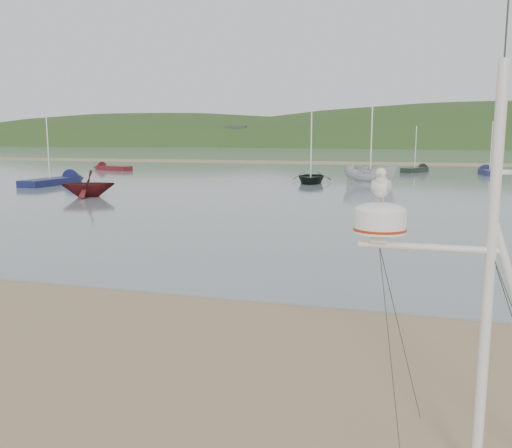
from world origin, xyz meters
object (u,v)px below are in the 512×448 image
(mast_rig, at_px, (477,368))
(sailboat_blue_far, at_px, (487,171))
(sailboat_dark_mid, at_px, (420,169))
(boat_white, at_px, (371,157))
(boat_dark, at_px, (311,155))
(dinghy_red_far, at_px, (106,168))
(boat_red, at_px, (88,171))
(sailboat_blue_near, at_px, (65,180))

(mast_rig, bearing_deg, sailboat_blue_far, 82.99)
(sailboat_dark_mid, bearing_deg, boat_white, -102.11)
(boat_dark, xyz_separation_m, sailboat_dark_mid, (8.48, 17.09, -1.93))
(sailboat_blue_far, bearing_deg, dinghy_red_far, -173.75)
(sailboat_blue_far, xyz_separation_m, sailboat_dark_mid, (-6.28, 1.88, 0.00))
(boat_red, relative_size, sailboat_blue_near, 0.45)
(boat_dark, bearing_deg, sailboat_dark_mid, 57.24)
(sailboat_blue_near, relative_size, sailboat_dark_mid, 1.36)
(boat_red, distance_m, sailboat_blue_near, 11.11)
(boat_dark, distance_m, sailboat_dark_mid, 19.18)
(sailboat_dark_mid, bearing_deg, sailboat_blue_far, -16.69)
(boat_white, bearing_deg, boat_red, 141.25)
(dinghy_red_far, distance_m, sailboat_dark_mid, 33.95)
(boat_dark, relative_size, sailboat_dark_mid, 0.86)
(dinghy_red_far, bearing_deg, boat_red, -60.78)
(boat_dark, xyz_separation_m, dinghy_red_far, (-24.90, 10.87, -1.95))
(boat_dark, height_order, boat_red, boat_dark)
(sailboat_blue_near, xyz_separation_m, dinghy_red_far, (-6.30, 16.35, -0.01))
(mast_rig, bearing_deg, sailboat_dark_mid, 89.89)
(sailboat_blue_near, xyz_separation_m, sailboat_dark_mid, (27.07, 22.57, 0.00))
(mast_rig, bearing_deg, sailboat_blue_near, 130.83)
(sailboat_blue_near, bearing_deg, dinghy_red_far, 111.08)
(sailboat_dark_mid, bearing_deg, mast_rig, -90.11)
(boat_white, height_order, dinghy_red_far, boat_white)
(boat_red, xyz_separation_m, sailboat_blue_near, (-7.41, 8.17, -1.28))
(mast_rig, distance_m, boat_white, 36.23)
(mast_rig, distance_m, boat_red, 30.22)
(mast_rig, height_order, sailboat_blue_far, mast_rig)
(boat_dark, distance_m, sailboat_blue_near, 19.48)
(boat_white, xyz_separation_m, sailboat_blue_far, (10.09, 15.87, -1.83))
(boat_dark, xyz_separation_m, sailboat_blue_near, (-18.59, -5.48, -1.94))
(boat_dark, height_order, boat_white, boat_dark)
(sailboat_blue_near, bearing_deg, boat_white, 11.71)
(boat_dark, height_order, sailboat_blue_near, sailboat_blue_near)
(boat_dark, bearing_deg, sailboat_blue_near, -169.96)
(boat_white, distance_m, sailboat_dark_mid, 18.25)
(mast_rig, relative_size, boat_white, 1.26)
(boat_red, xyz_separation_m, sailboat_dark_mid, (19.65, 30.75, -1.28))
(boat_white, height_order, sailboat_dark_mid, sailboat_dark_mid)
(boat_red, bearing_deg, dinghy_red_far, -179.01)
(boat_dark, bearing_deg, boat_white, -14.45)
(mast_rig, bearing_deg, boat_dark, 102.86)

